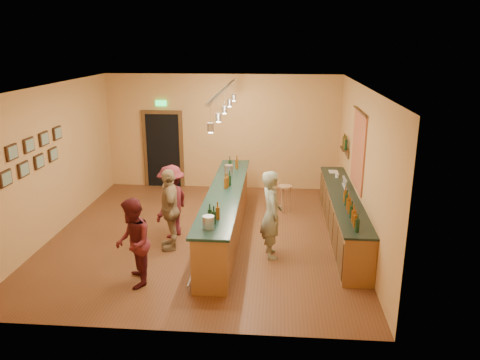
# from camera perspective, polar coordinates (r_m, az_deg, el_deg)

# --- Properties ---
(floor) EXTENTS (7.00, 7.00, 0.00)m
(floor) POSITION_cam_1_polar(r_m,az_deg,el_deg) (10.29, -4.33, -6.72)
(floor) COLOR brown
(floor) RESTS_ON ground
(ceiling) EXTENTS (6.50, 7.00, 0.02)m
(ceiling) POSITION_cam_1_polar(r_m,az_deg,el_deg) (9.48, -4.76, 11.31)
(ceiling) COLOR silver
(ceiling) RESTS_ON wall_back
(wall_back) EXTENTS (6.50, 0.02, 3.20)m
(wall_back) POSITION_cam_1_polar(r_m,az_deg,el_deg) (13.14, -2.15, 5.83)
(wall_back) COLOR tan
(wall_back) RESTS_ON floor
(wall_front) EXTENTS (6.50, 0.02, 3.20)m
(wall_front) POSITION_cam_1_polar(r_m,az_deg,el_deg) (6.51, -9.34, -6.00)
(wall_front) COLOR tan
(wall_front) RESTS_ON floor
(wall_left) EXTENTS (0.02, 7.00, 3.20)m
(wall_left) POSITION_cam_1_polar(r_m,az_deg,el_deg) (10.76, -21.90, 2.15)
(wall_left) COLOR tan
(wall_left) RESTS_ON floor
(wall_right) EXTENTS (0.02, 7.00, 3.20)m
(wall_right) POSITION_cam_1_polar(r_m,az_deg,el_deg) (9.80, 14.60, 1.48)
(wall_right) COLOR tan
(wall_right) RESTS_ON floor
(doorway) EXTENTS (1.15, 0.09, 2.48)m
(doorway) POSITION_cam_1_polar(r_m,az_deg,el_deg) (13.52, -9.33, 3.88)
(doorway) COLOR black
(doorway) RESTS_ON wall_back
(tapestry) EXTENTS (0.03, 1.40, 1.60)m
(tapestry) POSITION_cam_1_polar(r_m,az_deg,el_deg) (10.12, 14.22, 3.44)
(tapestry) COLOR maroon
(tapestry) RESTS_ON wall_right
(bottle_shelf) EXTENTS (0.17, 0.55, 0.54)m
(bottle_shelf) POSITION_cam_1_polar(r_m,az_deg,el_deg) (11.59, 12.70, 4.27)
(bottle_shelf) COLOR #482815
(bottle_shelf) RESTS_ON wall_right
(picture_grid) EXTENTS (0.06, 2.20, 0.70)m
(picture_grid) POSITION_cam_1_polar(r_m,az_deg,el_deg) (10.02, -23.76, 2.98)
(picture_grid) COLOR #382111
(picture_grid) RESTS_ON wall_left
(back_counter) EXTENTS (0.60, 4.55, 1.27)m
(back_counter) POSITION_cam_1_polar(r_m,az_deg,el_deg) (10.26, 12.44, -4.22)
(back_counter) COLOR olive
(back_counter) RESTS_ON floor
(tasting_bar) EXTENTS (0.73, 5.10, 1.38)m
(tasting_bar) POSITION_cam_1_polar(r_m,az_deg,el_deg) (10.00, -1.79, -3.64)
(tasting_bar) COLOR olive
(tasting_bar) RESTS_ON floor
(pendant_track) EXTENTS (0.11, 4.60, 0.50)m
(pendant_track) POSITION_cam_1_polar(r_m,az_deg,el_deg) (9.44, -1.92, 10.01)
(pendant_track) COLOR silver
(pendant_track) RESTS_ON ceiling
(bartender) EXTENTS (0.54, 0.71, 1.73)m
(bartender) POSITION_cam_1_polar(r_m,az_deg,el_deg) (9.02, 3.85, -4.22)
(bartender) COLOR gray
(bartender) RESTS_ON floor
(customer_a) EXTENTS (0.78, 0.89, 1.56)m
(customer_a) POSITION_cam_1_polar(r_m,az_deg,el_deg) (8.21, -12.92, -7.49)
(customer_a) COLOR #59191E
(customer_a) RESTS_ON floor
(customer_b) EXTENTS (0.65, 1.05, 1.67)m
(customer_b) POSITION_cam_1_polar(r_m,az_deg,el_deg) (9.48, -8.55, -3.53)
(customer_b) COLOR #997A51
(customer_b) RESTS_ON floor
(customer_c) EXTENTS (0.88, 1.15, 1.58)m
(customer_c) POSITION_cam_1_polar(r_m,az_deg,el_deg) (10.04, -8.32, -2.61)
(customer_c) COLOR #59191E
(customer_c) RESTS_ON floor
(bar_stool) EXTENTS (0.33, 0.33, 0.68)m
(bar_stool) POSITION_cam_1_polar(r_m,az_deg,el_deg) (11.45, 5.52, -1.40)
(bar_stool) COLOR #925F42
(bar_stool) RESTS_ON floor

